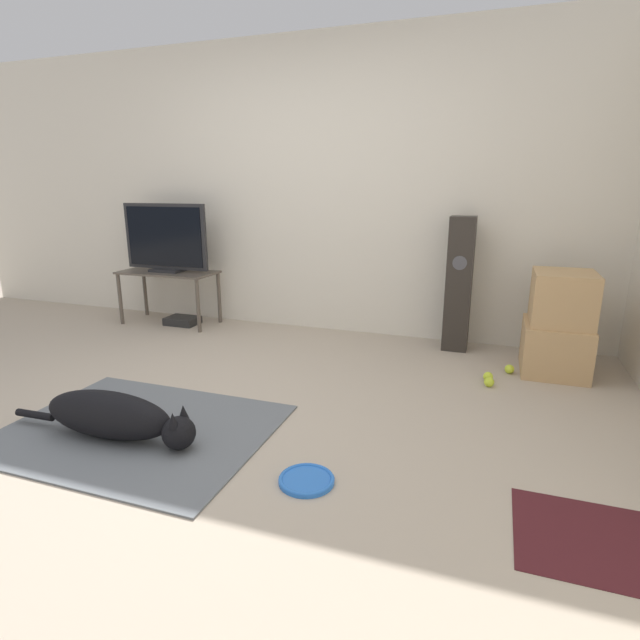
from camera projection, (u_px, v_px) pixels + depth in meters
The scene contains 15 objects.
ground_plane at pixel (189, 420), 2.87m from camera, with size 12.00×12.00×0.00m, color #B2A38E.
wall_back at pixel (313, 189), 4.46m from camera, with size 8.00×0.06×2.55m.
area_rug at pixel (139, 429), 2.75m from camera, with size 1.44×1.12×0.01m.
dog at pixel (115, 417), 2.61m from camera, with size 1.13×0.25×0.26m.
frisbee at pixel (307, 480), 2.26m from camera, with size 0.26×0.26×0.03m.
cardboard_box_lower at pixel (555, 348), 3.57m from camera, with size 0.44×0.50×0.36m.
cardboard_box_upper at pixel (563, 298), 3.47m from camera, with size 0.40×0.46×0.37m.
floor_speaker at pixel (459, 285), 4.00m from camera, with size 0.20×0.20×1.08m.
tv_stand at pixel (168, 279), 4.79m from camera, with size 0.93×0.43×0.51m.
tv at pixel (165, 239), 4.69m from camera, with size 0.87×0.20×0.63m.
tennis_ball_by_boxes at pixel (509, 369), 3.57m from camera, with size 0.07×0.07×0.07m.
tennis_ball_near_speaker at pixel (488, 377), 3.43m from camera, with size 0.07×0.07×0.07m.
tennis_ball_loose_on_carpet at pixel (489, 382), 3.34m from camera, with size 0.07×0.07×0.07m.
game_console at pixel (182, 321), 4.85m from camera, with size 0.30×0.22×0.07m.
door_mat at pixel (598, 541), 1.89m from camera, with size 0.61×0.52×0.01m.
Camera 1 is at (1.59, -2.23, 1.30)m, focal length 28.00 mm.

